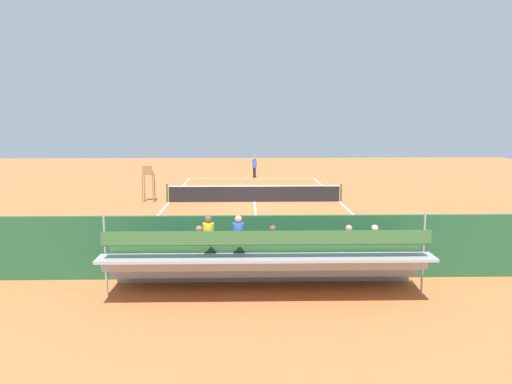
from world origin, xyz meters
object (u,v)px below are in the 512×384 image
tennis_net (254,193)px  equipment_bag (265,266)px  courtside_bench (312,254)px  umpire_chair (148,180)px  bleacher_stand (266,260)px  tennis_ball_near (281,182)px  tennis_player (254,165)px  tennis_racket (246,177)px

tennis_net → equipment_bag: bearing=90.3°
courtside_bench → umpire_chair: bearing=-59.7°
bleacher_stand → umpire_chair: 16.73m
bleacher_stand → tennis_ball_near: bearing=-95.1°
tennis_net → tennis_player: tennis_player is taller
bleacher_stand → tennis_player: 26.73m
courtside_bench → equipment_bag: bearing=4.7°
courtside_bench → bleacher_stand: bearing=52.3°
umpire_chair → courtside_bench: size_ratio=1.19×
bleacher_stand → tennis_ball_near: (-2.16, -23.92, -0.93)m
courtside_bench → tennis_racket: (2.05, -25.00, -0.54)m
umpire_chair → tennis_player: (-6.43, -11.21, -0.30)m
umpire_chair → courtside_bench: umpire_chair is taller
bleacher_stand → tennis_racket: 27.10m
bleacher_stand → equipment_bag: bleacher_stand is taller
tennis_net → tennis_player: (-0.23, -11.37, 0.51)m
bleacher_stand → courtside_bench: bleacher_stand is taller
equipment_bag → tennis_player: (-0.15, -24.77, 0.84)m
bleacher_stand → umpire_chair: (6.23, -15.52, 0.35)m
bleacher_stand → equipment_bag: (-0.05, -1.95, -0.79)m
equipment_bag → tennis_ball_near: 22.07m
tennis_racket → courtside_bench: bearing=94.7°
umpire_chair → tennis_ball_near: 11.94m
bleacher_stand → umpire_chair: bleacher_stand is taller
tennis_net → umpire_chair: umpire_chair is taller
bleacher_stand → tennis_racket: size_ratio=15.93×
tennis_player → tennis_racket: 1.25m
umpire_chair → tennis_ball_near: bearing=-134.9°
umpire_chair → tennis_ball_near: umpire_chair is taller
umpire_chair → courtside_bench: (-7.84, 13.44, -0.76)m
tennis_ball_near → tennis_player: bearing=-55.2°
umpire_chair → tennis_player: 12.92m
tennis_player → tennis_ball_near: bearing=124.8°
tennis_net → tennis_player: size_ratio=5.35×
courtside_bench → equipment_bag: courtside_bench is taller
umpire_chair → tennis_ball_near: size_ratio=32.42×
tennis_net → equipment_bag: (-0.08, 13.40, -0.32)m
equipment_bag → tennis_racket: bearing=-88.9°
tennis_player → tennis_ball_near: tennis_player is taller
tennis_ball_near → bleacher_stand: bearing=84.9°
equipment_bag → tennis_net: bearing=-89.7°
bleacher_stand → tennis_racket: bearing=-89.1°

